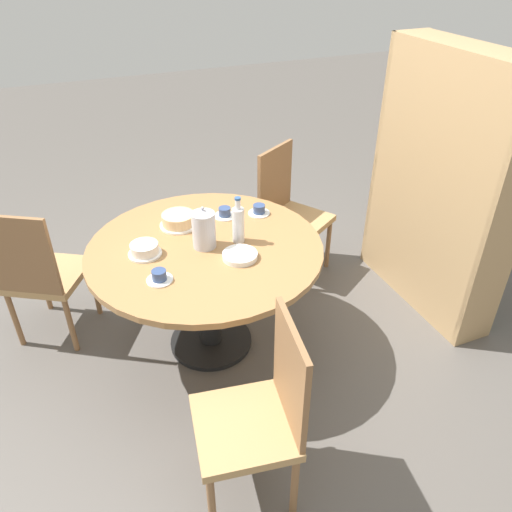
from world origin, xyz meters
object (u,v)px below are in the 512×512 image
(cake_second, at_px, (145,250))
(cup_a, at_px, (159,277))
(chair_c, at_px, (40,273))
(cake_main, at_px, (178,220))
(chair_a, at_px, (260,414))
(bookshelf, at_px, (439,191))
(cup_c, at_px, (225,213))
(water_bottle, at_px, (238,224))
(cup_b, at_px, (259,210))
(chair_b, at_px, (289,210))
(coffee_pot, at_px, (203,228))

(cake_second, bearing_deg, cup_a, 3.71)
(cup_a, bearing_deg, chair_c, -138.94)
(cake_main, bearing_deg, chair_a, -0.68)
(bookshelf, distance_m, cup_c, 1.36)
(water_bottle, bearing_deg, cake_main, -138.00)
(water_bottle, xyz_separation_m, cup_c, (-0.30, 0.02, -0.09))
(cake_second, xyz_separation_m, cup_a, (0.26, 0.02, -0.01))
(cake_second, bearing_deg, cup_c, 113.38)
(cake_main, bearing_deg, cup_a, -25.16)
(chair_c, bearing_deg, cup_b, -158.89)
(cup_b, relative_size, cup_c, 1.00)
(chair_b, height_order, cup_c, chair_b)
(chair_b, relative_size, water_bottle, 3.45)
(chair_b, bearing_deg, cup_b, -169.33)
(chair_b, relative_size, cake_second, 5.21)
(chair_a, distance_m, cup_b, 1.35)
(chair_b, bearing_deg, cup_c, 175.58)
(bookshelf, bearing_deg, chair_a, 119.41)
(chair_b, relative_size, cup_a, 7.03)
(chair_b, distance_m, chair_c, 1.71)
(cup_a, bearing_deg, chair_a, 15.77)
(coffee_pot, bearing_deg, chair_a, -5.05)
(cup_a, relative_size, cup_c, 1.00)
(chair_b, height_order, coffee_pot, coffee_pot)
(chair_b, xyz_separation_m, cake_main, (0.31, -0.89, 0.27))
(water_bottle, bearing_deg, chair_a, -16.15)
(water_bottle, relative_size, cake_main, 1.23)
(cake_second, bearing_deg, coffee_pot, 83.02)
(chair_a, distance_m, chair_c, 1.65)
(water_bottle, height_order, cake_second, water_bottle)
(bookshelf, relative_size, cake_second, 9.27)
(chair_a, bearing_deg, bookshelf, 128.47)
(chair_c, relative_size, cup_b, 7.03)
(chair_b, height_order, cup_b, chair_b)
(coffee_pot, xyz_separation_m, cake_second, (-0.04, -0.32, -0.08))
(cup_c, bearing_deg, cup_b, 77.29)
(chair_a, relative_size, cup_a, 7.03)
(chair_c, distance_m, water_bottle, 1.23)
(water_bottle, relative_size, cup_a, 2.04)
(cake_second, bearing_deg, bookshelf, 85.92)
(chair_a, relative_size, coffee_pot, 3.83)
(coffee_pot, distance_m, cake_main, 0.29)
(chair_a, height_order, cup_b, chair_a)
(coffee_pot, relative_size, cake_main, 1.11)
(coffee_pot, bearing_deg, cup_b, 118.11)
(water_bottle, relative_size, cup_b, 2.04)
(chair_b, xyz_separation_m, cup_c, (0.31, -0.60, 0.26))
(water_bottle, bearing_deg, chair_b, 134.46)
(coffee_pot, relative_size, cup_a, 1.84)
(cup_a, distance_m, cup_b, 0.86)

